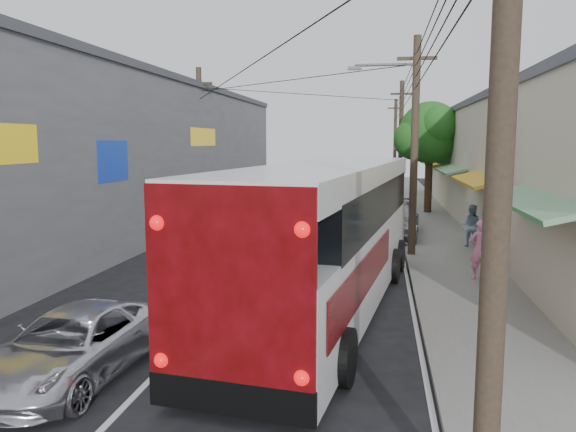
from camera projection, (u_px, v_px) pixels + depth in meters
name	position (u px, v px, depth m)	size (l,w,h in m)	color
ground	(122.00, 409.00, 8.99)	(120.00, 120.00, 0.00)	black
sidewalk	(431.00, 228.00, 27.49)	(3.00, 80.00, 0.12)	slate
building_right	(521.00, 164.00, 28.31)	(7.09, 40.00, 6.25)	#C1B599
building_left	(123.00, 154.00, 27.48)	(7.20, 36.00, 7.25)	gray
utility_poles	(363.00, 144.00, 27.82)	(11.80, 45.28, 8.00)	#473828
street_tree	(431.00, 135.00, 32.71)	(4.40, 4.00, 6.60)	#3F2B19
coach_bus	(329.00, 234.00, 14.26)	(4.32, 13.07, 3.70)	silver
jeepney	(73.00, 345.00, 10.11)	(2.04, 4.42, 1.23)	silver
parked_suv	(393.00, 220.00, 25.00)	(2.23, 5.49, 1.59)	#92929A
parked_car_mid	(392.00, 209.00, 28.82)	(1.90, 4.73, 1.61)	#242429
parked_car_far	(377.00, 198.00, 35.48)	(1.52, 4.37, 1.44)	black
pedestrian_near	(480.00, 249.00, 16.94)	(0.66, 0.43, 1.81)	pink
pedestrian_far	(471.00, 226.00, 22.22)	(0.81, 0.63, 1.68)	#85A3C1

